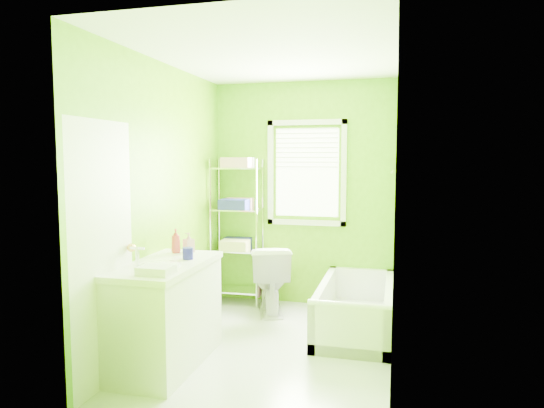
% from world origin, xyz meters
% --- Properties ---
extents(ground, '(2.90, 2.90, 0.00)m').
position_xyz_m(ground, '(0.00, 0.00, 0.00)').
color(ground, silver).
rests_on(ground, ground).
extents(room_envelope, '(2.14, 2.94, 2.62)m').
position_xyz_m(room_envelope, '(0.00, 0.00, 1.55)').
color(room_envelope, '#62AA08').
rests_on(room_envelope, ground).
extents(window, '(0.92, 0.05, 1.22)m').
position_xyz_m(window, '(0.05, 1.42, 1.61)').
color(window, white).
rests_on(window, ground).
extents(door, '(0.09, 0.80, 2.00)m').
position_xyz_m(door, '(-1.04, -1.00, 1.00)').
color(door, white).
rests_on(door, ground).
extents(right_wall_decor, '(0.04, 1.48, 1.17)m').
position_xyz_m(right_wall_decor, '(1.04, -0.02, 1.32)').
color(right_wall_decor, '#48081E').
rests_on(right_wall_decor, ground).
extents(bathtub, '(0.71, 1.53, 0.49)m').
position_xyz_m(bathtub, '(0.69, 0.66, 0.16)').
color(bathtub, white).
rests_on(bathtub, ground).
extents(toilet, '(0.64, 0.85, 0.77)m').
position_xyz_m(toilet, '(-0.29, 1.03, 0.38)').
color(toilet, white).
rests_on(toilet, ground).
extents(vanity, '(0.59, 1.15, 1.08)m').
position_xyz_m(vanity, '(-0.77, -0.55, 0.46)').
color(vanity, white).
rests_on(vanity, ground).
extents(wire_shelf_unit, '(0.60, 0.47, 1.73)m').
position_xyz_m(wire_shelf_unit, '(-0.73, 1.26, 1.06)').
color(wire_shelf_unit, silver).
rests_on(wire_shelf_unit, ground).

